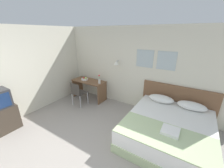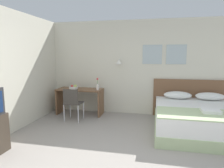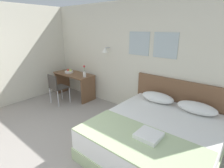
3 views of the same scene
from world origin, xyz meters
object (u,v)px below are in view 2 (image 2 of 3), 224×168
(fruit_bowl, at_px, (74,87))
(throw_blanket, at_px, (207,115))
(pillow_left, at_px, (178,95))
(folded_towel_near_foot, at_px, (211,111))
(headboard, at_px, (191,99))
(desk_chair, at_px, (72,102))
(desk, at_px, (80,96))
(bed, at_px, (199,120))
(flower_vase, at_px, (98,86))
(pillow_right, at_px, (210,96))

(fruit_bowl, bearing_deg, throw_blanket, -21.99)
(pillow_left, bearing_deg, folded_towel_near_foot, -69.00)
(headboard, bearing_deg, desk_chair, -161.72)
(fruit_bowl, bearing_deg, desk_chair, -70.03)
(desk, bearing_deg, fruit_bowl, -170.70)
(desk_chair, bearing_deg, desk, 94.32)
(headboard, height_order, pillow_left, headboard)
(bed, distance_m, headboard, 1.10)
(fruit_bowl, bearing_deg, bed, -12.22)
(bed, height_order, pillow_left, pillow_left)
(bed, distance_m, flower_vase, 2.67)
(desk, bearing_deg, bed, -13.42)
(pillow_left, relative_size, fruit_bowl, 2.81)
(pillow_left, distance_m, desk, 2.67)
(folded_towel_near_foot, height_order, flower_vase, flower_vase)
(throw_blanket, bearing_deg, desk_chair, 167.20)
(headboard, bearing_deg, flower_vase, -171.22)
(folded_towel_near_foot, relative_size, desk, 0.26)
(bed, bearing_deg, desk_chair, 178.51)
(desk_chair, bearing_deg, pillow_right, 12.09)
(headboard, distance_m, folded_towel_near_foot, 1.54)
(pillow_left, bearing_deg, flower_vase, -176.68)
(fruit_bowl, bearing_deg, flower_vase, -1.42)
(headboard, height_order, throw_blanket, headboard)
(desk, bearing_deg, flower_vase, -4.97)
(headboard, relative_size, desk, 1.58)
(throw_blanket, xyz_separation_m, fruit_bowl, (-3.24, 1.31, 0.20))
(folded_towel_near_foot, xyz_separation_m, flower_vase, (-2.62, 1.14, 0.23))
(desk, height_order, fruit_bowl, fruit_bowl)
(desk, bearing_deg, pillow_right, 1.27)
(bed, height_order, fruit_bowl, fruit_bowl)
(headboard, height_order, fruit_bowl, headboard)
(pillow_left, bearing_deg, bed, -64.21)
(bed, bearing_deg, fruit_bowl, 167.78)
(bed, relative_size, flower_vase, 6.35)
(headboard, relative_size, desk_chair, 2.39)
(throw_blanket, relative_size, fruit_bowl, 7.40)
(fruit_bowl, height_order, flower_vase, flower_vase)
(pillow_left, bearing_deg, headboard, 34.30)
(bed, height_order, folded_towel_near_foot, folded_towel_near_foot)
(pillow_right, distance_m, folded_towel_near_foot, 1.30)
(throw_blanket, bearing_deg, desk, 156.41)
(pillow_left, xyz_separation_m, pillow_right, (0.78, 0.00, 0.00))
(desk_chair, bearing_deg, bed, -1.49)
(bed, relative_size, pillow_right, 2.98)
(pillow_right, bearing_deg, fruit_bowl, -178.33)
(pillow_right, bearing_deg, throw_blanket, -105.43)
(folded_towel_near_foot, distance_m, desk, 3.37)
(headboard, distance_m, pillow_right, 0.49)
(flower_vase, bearing_deg, bed, -15.16)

